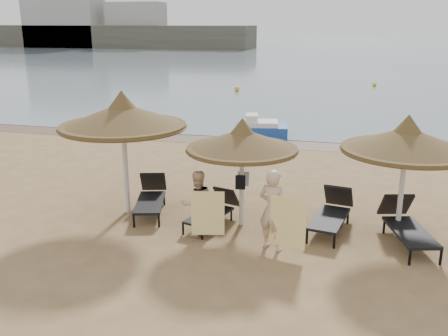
{
  "coord_description": "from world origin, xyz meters",
  "views": [
    {
      "loc": [
        2.25,
        -10.03,
        4.72
      ],
      "look_at": [
        -0.58,
        1.2,
        1.31
      ],
      "focal_mm": 40.0,
      "sensor_mm": 36.0,
      "label": 1
    }
  ],
  "objects_px": {
    "palapa_right": "(407,140)",
    "lounger_near_left": "(214,210)",
    "palapa_center": "(242,141)",
    "person_right": "(273,204)",
    "lounger_far_right": "(406,224)",
    "pedal_boat": "(260,129)",
    "lounger_near_right": "(332,212)",
    "palapa_left": "(123,116)",
    "person_left": "(197,198)",
    "lounger_far_left": "(151,196)"
  },
  "relations": [
    {
      "from": "person_right",
      "to": "person_left",
      "type": "bearing_deg",
      "value": 12.26
    },
    {
      "from": "palapa_left",
      "to": "person_right",
      "type": "relative_size",
      "value": 1.52
    },
    {
      "from": "lounger_far_left",
      "to": "person_right",
      "type": "bearing_deg",
      "value": -39.21
    },
    {
      "from": "lounger_far_right",
      "to": "person_left",
      "type": "distance_m",
      "value": 4.67
    },
    {
      "from": "palapa_center",
      "to": "person_left",
      "type": "height_order",
      "value": "palapa_center"
    },
    {
      "from": "palapa_right",
      "to": "lounger_far_right",
      "type": "xyz_separation_m",
      "value": [
        0.13,
        -0.3,
        -1.82
      ]
    },
    {
      "from": "lounger_far_right",
      "to": "pedal_boat",
      "type": "distance_m",
      "value": 10.56
    },
    {
      "from": "person_right",
      "to": "pedal_boat",
      "type": "xyz_separation_m",
      "value": [
        -2.12,
        10.43,
        -0.66
      ]
    },
    {
      "from": "lounger_far_right",
      "to": "person_left",
      "type": "relative_size",
      "value": 1.22
    },
    {
      "from": "palapa_left",
      "to": "palapa_center",
      "type": "distance_m",
      "value": 3.04
    },
    {
      "from": "person_left",
      "to": "lounger_near_right",
      "type": "bearing_deg",
      "value": 166.34
    },
    {
      "from": "lounger_near_left",
      "to": "lounger_near_right",
      "type": "bearing_deg",
      "value": 25.23
    },
    {
      "from": "palapa_right",
      "to": "lounger_near_right",
      "type": "relative_size",
      "value": 1.35
    },
    {
      "from": "lounger_far_right",
      "to": "pedal_boat",
      "type": "relative_size",
      "value": 0.94
    },
    {
      "from": "palapa_left",
      "to": "lounger_far_left",
      "type": "height_order",
      "value": "palapa_left"
    },
    {
      "from": "palapa_center",
      "to": "pedal_boat",
      "type": "distance_m",
      "value": 9.49
    },
    {
      "from": "pedal_boat",
      "to": "palapa_left",
      "type": "bearing_deg",
      "value": -111.33
    },
    {
      "from": "palapa_center",
      "to": "lounger_near_left",
      "type": "relative_size",
      "value": 1.44
    },
    {
      "from": "lounger_far_right",
      "to": "palapa_right",
      "type": "bearing_deg",
      "value": 98.67
    },
    {
      "from": "pedal_boat",
      "to": "lounger_near_right",
      "type": "bearing_deg",
      "value": -79.81
    },
    {
      "from": "lounger_far_right",
      "to": "person_right",
      "type": "xyz_separation_m",
      "value": [
        -2.81,
        -1.09,
        0.62
      ]
    },
    {
      "from": "person_right",
      "to": "lounger_far_right",
      "type": "bearing_deg",
      "value": -137.12
    },
    {
      "from": "person_left",
      "to": "pedal_boat",
      "type": "bearing_deg",
      "value": -123.18
    },
    {
      "from": "person_right",
      "to": "palapa_right",
      "type": "bearing_deg",
      "value": -130.88
    },
    {
      "from": "palapa_left",
      "to": "person_left",
      "type": "height_order",
      "value": "palapa_left"
    },
    {
      "from": "lounger_near_right",
      "to": "person_right",
      "type": "xyz_separation_m",
      "value": [
        -1.2,
        -1.46,
        0.63
      ]
    },
    {
      "from": "palapa_center",
      "to": "lounger_near_left",
      "type": "height_order",
      "value": "palapa_center"
    },
    {
      "from": "palapa_right",
      "to": "lounger_far_left",
      "type": "xyz_separation_m",
      "value": [
        -6.05,
        0.06,
        -1.84
      ]
    },
    {
      "from": "palapa_center",
      "to": "lounger_near_right",
      "type": "distance_m",
      "value": 2.72
    },
    {
      "from": "palapa_center",
      "to": "person_right",
      "type": "distance_m",
      "value": 1.82
    },
    {
      "from": "palapa_center",
      "to": "lounger_far_left",
      "type": "height_order",
      "value": "palapa_center"
    },
    {
      "from": "palapa_left",
      "to": "lounger_near_right",
      "type": "xyz_separation_m",
      "value": [
        5.14,
        0.2,
        -2.09
      ]
    },
    {
      "from": "lounger_far_left",
      "to": "lounger_near_left",
      "type": "height_order",
      "value": "lounger_far_left"
    },
    {
      "from": "palapa_center",
      "to": "pedal_boat",
      "type": "xyz_separation_m",
      "value": [
        -1.2,
        9.26,
        -1.71
      ]
    },
    {
      "from": "palapa_center",
      "to": "person_right",
      "type": "relative_size",
      "value": 1.27
    },
    {
      "from": "lounger_near_right",
      "to": "lounger_far_right",
      "type": "xyz_separation_m",
      "value": [
        1.61,
        -0.37,
        0.02
      ]
    },
    {
      "from": "lounger_near_left",
      "to": "lounger_near_right",
      "type": "distance_m",
      "value": 2.8
    },
    {
      "from": "lounger_near_right",
      "to": "lounger_near_left",
      "type": "bearing_deg",
      "value": -161.59
    },
    {
      "from": "palapa_left",
      "to": "palapa_right",
      "type": "xyz_separation_m",
      "value": [
        6.62,
        0.13,
        -0.25
      ]
    },
    {
      "from": "palapa_right",
      "to": "lounger_near_left",
      "type": "xyz_separation_m",
      "value": [
        -4.25,
        -0.33,
        -1.89
      ]
    },
    {
      "from": "palapa_left",
      "to": "lounger_far_right",
      "type": "height_order",
      "value": "palapa_left"
    },
    {
      "from": "palapa_center",
      "to": "lounger_far_right",
      "type": "relative_size",
      "value": 1.2
    },
    {
      "from": "lounger_near_left",
      "to": "pedal_boat",
      "type": "relative_size",
      "value": 0.78
    },
    {
      "from": "pedal_boat",
      "to": "palapa_center",
      "type": "bearing_deg",
      "value": -92.76
    },
    {
      "from": "lounger_far_left",
      "to": "lounger_near_right",
      "type": "height_order",
      "value": "lounger_near_right"
    },
    {
      "from": "palapa_right",
      "to": "person_right",
      "type": "bearing_deg",
      "value": -152.51
    },
    {
      "from": "palapa_left",
      "to": "lounger_far_right",
      "type": "xyz_separation_m",
      "value": [
        6.75,
        -0.17,
        -2.07
      ]
    },
    {
      "from": "pedal_boat",
      "to": "lounger_far_left",
      "type": "bearing_deg",
      "value": -108.05
    },
    {
      "from": "palapa_right",
      "to": "lounger_near_left",
      "type": "distance_m",
      "value": 4.66
    },
    {
      "from": "palapa_right",
      "to": "lounger_far_left",
      "type": "relative_size",
      "value": 1.37
    }
  ]
}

